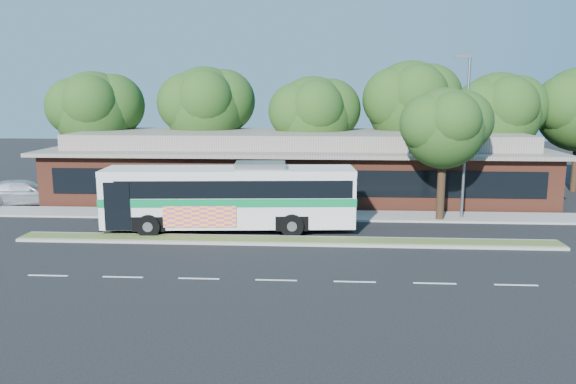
{
  "coord_description": "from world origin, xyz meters",
  "views": [
    {
      "loc": [
        1.72,
        -25.49,
        7.08
      ],
      "look_at": [
        -0.04,
        3.12,
        2.0
      ],
      "focal_mm": 35.0,
      "sensor_mm": 36.0,
      "label": 1
    }
  ],
  "objects_px": {
    "lamp_post": "(465,133)",
    "sidewalk_tree": "(449,127)",
    "transit_bus": "(231,193)",
    "sedan": "(24,192)"
  },
  "relations": [
    {
      "from": "sedan",
      "to": "sidewalk_tree",
      "type": "distance_m",
      "value": 26.54
    },
    {
      "from": "sidewalk_tree",
      "to": "sedan",
      "type": "bearing_deg",
      "value": 173.36
    },
    {
      "from": "transit_bus",
      "to": "sedan",
      "type": "relative_size",
      "value": 2.39
    },
    {
      "from": "lamp_post",
      "to": "sidewalk_tree",
      "type": "height_order",
      "value": "lamp_post"
    },
    {
      "from": "transit_bus",
      "to": "lamp_post",
      "type": "bearing_deg",
      "value": 10.57
    },
    {
      "from": "transit_bus",
      "to": "sedan",
      "type": "xyz_separation_m",
      "value": [
        -14.39,
        6.12,
        -1.21
      ]
    },
    {
      "from": "transit_bus",
      "to": "sedan",
      "type": "bearing_deg",
      "value": 152.55
    },
    {
      "from": "transit_bus",
      "to": "sidewalk_tree",
      "type": "distance_m",
      "value": 12.44
    },
    {
      "from": "transit_bus",
      "to": "sidewalk_tree",
      "type": "relative_size",
      "value": 1.75
    },
    {
      "from": "lamp_post",
      "to": "transit_bus",
      "type": "distance_m",
      "value": 13.29
    }
  ]
}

